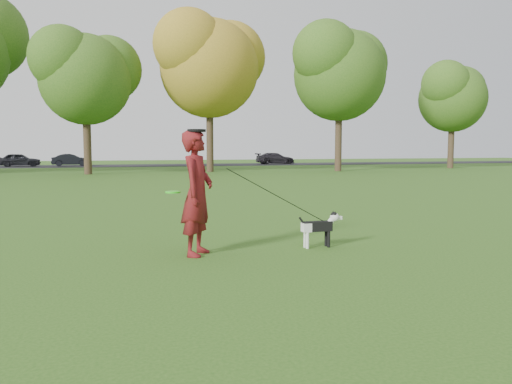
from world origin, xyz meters
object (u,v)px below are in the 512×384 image
object	(u,v)px
dog	(320,225)
car_right	(275,158)
car_left	(19,160)
man	(197,193)
car_mid	(71,160)

from	to	relation	value
dog	car_right	size ratio (longest dim) A/B	0.21
car_left	dog	bearing A→B (deg)	-166.53
car_right	car_left	bearing A→B (deg)	90.33
man	car_right	distance (m)	42.53
car_mid	man	bearing A→B (deg)	-175.97
man	car_mid	distance (m)	40.18
man	dog	xyz separation A→B (m)	(2.09, 0.02, -0.61)
car_left	car_right	bearing A→B (deg)	-91.89
car_mid	car_right	size ratio (longest dim) A/B	0.85
car_left	car_right	world-z (taller)	car_left
car_left	car_right	distance (m)	23.54
dog	man	bearing A→B (deg)	-179.55
car_mid	car_right	xyz separation A→B (m)	(19.29, 0.00, 0.02)
car_left	car_mid	distance (m)	4.25
dog	car_mid	distance (m)	40.46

